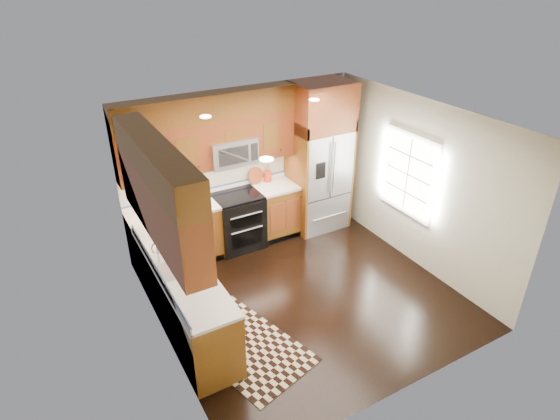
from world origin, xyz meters
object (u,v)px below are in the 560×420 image
rug (244,345)px  utensil_crock (268,174)px  refrigerator (319,158)px  knife_block (199,194)px  range (238,221)px

rug → utensil_crock: utensil_crock is taller
refrigerator → rug: bearing=-139.6°
rug → knife_block: knife_block is taller
range → knife_block: bearing=166.8°
rug → range: bearing=50.8°
refrigerator → utensil_crock: size_ratio=7.02×
rug → utensil_crock: (1.65, 2.42, 1.06)m
rug → knife_block: size_ratio=6.03×
refrigerator → rug: size_ratio=1.52×
refrigerator → range: bearing=178.6°
refrigerator → utensil_crock: bearing=161.2°
range → rug: range is taller
refrigerator → rug: 3.53m
range → refrigerator: size_ratio=0.36×
knife_block → utensil_crock: (1.28, 0.11, 0.01)m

